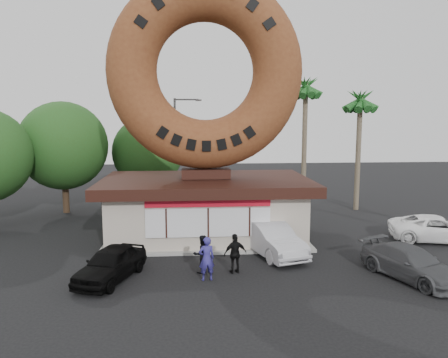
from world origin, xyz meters
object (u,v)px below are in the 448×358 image
at_px(person_center, 202,254).
at_px(car_grey, 411,263).
at_px(giant_donut, 205,71).
at_px(car_silver, 271,239).
at_px(person_left, 207,259).
at_px(car_black, 111,264).
at_px(person_right, 235,254).
at_px(street_lamp, 177,145).
at_px(car_white, 438,229).
at_px(donut_shop, 206,206).

relative_size(person_center, car_grey, 0.36).
bearing_deg(giant_donut, car_silver, -48.28).
distance_m(person_left, car_silver, 4.49).
distance_m(giant_donut, car_silver, 9.36).
height_order(car_black, car_grey, car_black).
bearing_deg(person_left, person_right, -161.26).
xyz_separation_m(person_center, car_silver, (3.39, 2.24, -0.04)).
bearing_deg(street_lamp, car_white, -39.84).
xyz_separation_m(street_lamp, car_white, (14.14, -11.80, -3.80)).
xyz_separation_m(person_center, car_white, (12.65, 3.83, -0.13)).
xyz_separation_m(street_lamp, person_right, (2.89, -15.79, -3.63)).
bearing_deg(car_black, car_grey, 16.31).
bearing_deg(person_center, car_black, -13.27).
relative_size(donut_shop, person_center, 6.86).
bearing_deg(person_right, car_black, -8.78).
bearing_deg(car_grey, giant_donut, 117.60).
bearing_deg(giant_donut, street_lamp, 100.51).
relative_size(street_lamp, car_silver, 1.71).
xyz_separation_m(giant_donut, street_lamp, (-1.86, 10.00, -4.47)).
xyz_separation_m(car_silver, car_white, (9.26, 1.59, -0.09)).
bearing_deg(person_left, giant_donut, -103.63).
xyz_separation_m(person_left, car_silver, (3.22, 3.13, -0.13)).
height_order(donut_shop, person_left, donut_shop).
relative_size(giant_donut, car_black, 2.59).
relative_size(donut_shop, person_right, 6.59).
bearing_deg(street_lamp, donut_shop, -79.50).
distance_m(giant_donut, person_left, 10.36).
bearing_deg(car_grey, car_black, 154.54).
xyz_separation_m(giant_donut, car_silver, (3.02, -3.39, -8.18)).
xyz_separation_m(giant_donut, person_left, (-0.20, -6.52, -8.05)).
height_order(giant_donut, car_silver, giant_donut).
bearing_deg(car_grey, person_center, 149.27).
xyz_separation_m(person_right, car_grey, (7.09, -1.17, -0.20)).
height_order(street_lamp, car_silver, street_lamp).
bearing_deg(donut_shop, person_right, -79.81).
distance_m(car_black, car_silver, 7.64).
xyz_separation_m(donut_shop, car_black, (-4.08, -6.17, -1.09)).
height_order(car_silver, car_white, car_silver).
distance_m(car_black, car_grey, 12.24).
bearing_deg(car_white, person_right, 123.72).
distance_m(person_left, person_center, 0.91).
xyz_separation_m(person_center, person_right, (1.40, -0.16, 0.03)).
bearing_deg(person_left, person_center, -91.37).
relative_size(street_lamp, person_left, 4.43).
xyz_separation_m(person_right, car_silver, (1.99, 2.40, -0.08)).
distance_m(giant_donut, street_lamp, 11.11).
relative_size(person_left, car_black, 0.45).
xyz_separation_m(donut_shop, street_lamp, (-1.86, 10.02, 2.72)).
xyz_separation_m(person_left, car_grey, (8.33, -0.44, -0.25)).
xyz_separation_m(person_left, car_black, (-3.88, 0.33, -0.22)).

